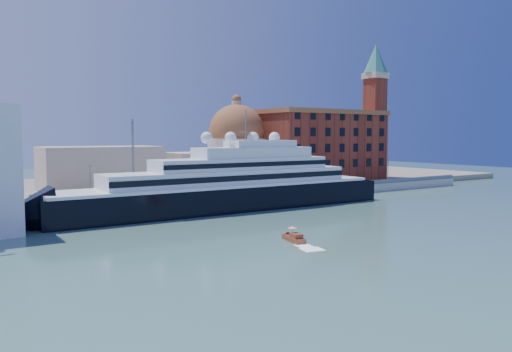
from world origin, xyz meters
TOP-DOWN VIEW (x-y plane):
  - ground at (0.00, 0.00)m, footprint 400.00×400.00m
  - quay at (0.00, 34.00)m, footprint 180.00×10.00m
  - land at (0.00, 75.00)m, footprint 260.00×72.00m
  - quay_fence at (0.00, 29.50)m, footprint 180.00×0.10m
  - superyacht at (-5.19, 23.00)m, footprint 88.99×12.34m
  - service_barge at (-36.75, 22.55)m, footprint 10.76×5.03m
  - water_taxi at (-9.84, -12.30)m, footprint 2.81×5.56m
  - warehouse at (52.00, 52.00)m, footprint 43.00×19.00m
  - campanile at (76.00, 52.00)m, footprint 8.40×8.40m
  - church at (6.39, 57.72)m, footprint 66.00×18.00m
  - lamp_posts at (-12.67, 32.27)m, footprint 120.80×2.40m

SIDE VIEW (x-z plane):
  - ground at x=0.00m, z-range 0.00..0.00m
  - water_taxi at x=-9.84m, z-range -0.66..1.87m
  - service_barge at x=-36.75m, z-range -0.50..1.83m
  - land at x=0.00m, z-range 0.00..2.00m
  - quay at x=0.00m, z-range 0.00..2.50m
  - quay_fence at x=0.00m, z-range 2.50..3.70m
  - superyacht at x=-5.19m, z-range -8.71..17.89m
  - lamp_posts at x=-12.67m, z-range 0.84..18.84m
  - church at x=6.39m, z-range -1.84..23.66m
  - warehouse at x=52.00m, z-range 2.16..25.41m
  - campanile at x=76.00m, z-range 5.26..52.26m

